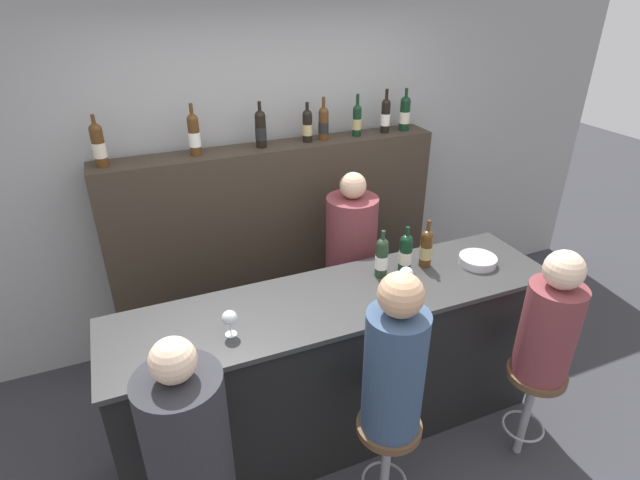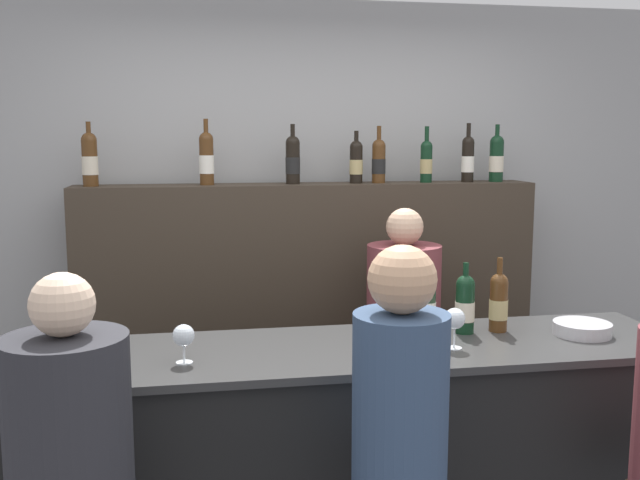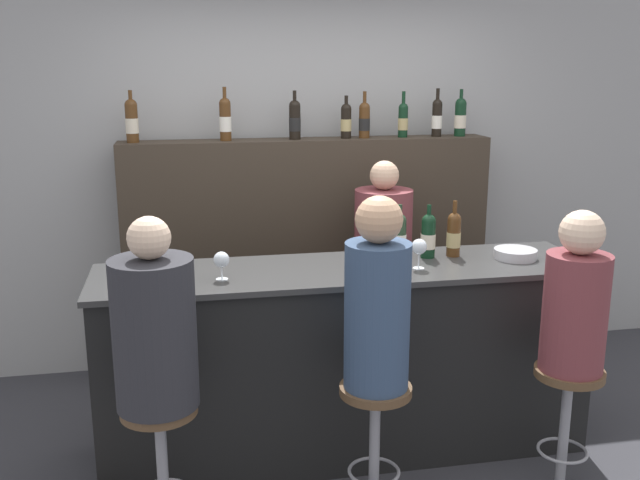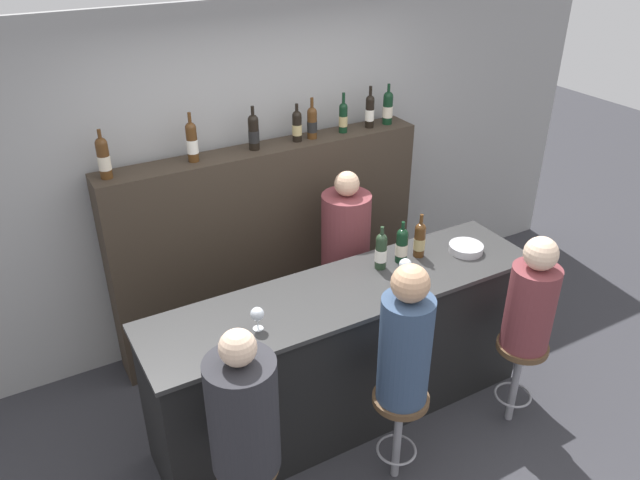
{
  "view_description": "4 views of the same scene",
  "coord_description": "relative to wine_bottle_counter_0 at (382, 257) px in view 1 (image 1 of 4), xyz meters",
  "views": [
    {
      "loc": [
        -1.02,
        -1.83,
        2.64
      ],
      "look_at": [
        -0.12,
        0.32,
        1.43
      ],
      "focal_mm": 28.0,
      "sensor_mm": 36.0,
      "label": 1
    },
    {
      "loc": [
        -0.61,
        -2.31,
        1.85
      ],
      "look_at": [
        -0.13,
        0.36,
        1.46
      ],
      "focal_mm": 40.0,
      "sensor_mm": 36.0,
      "label": 2
    },
    {
      "loc": [
        -0.83,
        -3.2,
        2.08
      ],
      "look_at": [
        -0.15,
        0.25,
        1.22
      ],
      "focal_mm": 40.0,
      "sensor_mm": 36.0,
      "label": 3
    },
    {
      "loc": [
        -1.75,
        -2.43,
        3.2
      ],
      "look_at": [
        -0.17,
        0.35,
        1.42
      ],
      "focal_mm": 35.0,
      "sensor_mm": 36.0,
      "label": 4
    }
  ],
  "objects": [
    {
      "name": "wine_bottle_backbar_0",
      "position": [
        -1.44,
        1.04,
        0.57
      ],
      "size": [
        0.08,
        0.08,
        0.32
      ],
      "color": "#4C2D14",
      "rests_on": "back_bar_cabinet"
    },
    {
      "name": "wine_bottle_counter_0",
      "position": [
        0.0,
        0.0,
        0.0
      ],
      "size": [
        0.08,
        0.08,
        0.3
      ],
      "color": "#233823",
      "rests_on": "bar_counter"
    },
    {
      "name": "bar_stool_middle",
      "position": [
        -0.32,
        -0.72,
        -0.67
      ],
      "size": [
        0.33,
        0.33,
        0.65
      ],
      "color": "gray",
      "rests_on": "ground_plane"
    },
    {
      "name": "bar_counter",
      "position": [
        -0.32,
        -0.11,
        -0.65
      ],
      "size": [
        2.63,
        0.65,
        1.05
      ],
      "color": "black",
      "rests_on": "ground_plane"
    },
    {
      "name": "wine_glass_1",
      "position": [
        0.04,
        -0.21,
        -0.01
      ],
      "size": [
        0.08,
        0.08,
        0.16
      ],
      "color": "silver",
      "rests_on": "bar_counter"
    },
    {
      "name": "wine_bottle_backbar_3",
      "position": [
        -0.06,
        1.04,
        0.55
      ],
      "size": [
        0.07,
        0.07,
        0.28
      ],
      "color": "black",
      "rests_on": "back_bar_cabinet"
    },
    {
      "name": "metal_bowl",
      "position": [
        0.63,
        -0.12,
        -0.1
      ],
      "size": [
        0.23,
        0.23,
        0.05
      ],
      "color": "#B7B7BC",
      "rests_on": "bar_counter"
    },
    {
      "name": "wine_bottle_counter_2",
      "position": [
        0.31,
        -0.0,
        -0.0
      ],
      "size": [
        0.08,
        0.08,
        0.31
      ],
      "color": "#4C2D14",
      "rests_on": "bar_counter"
    },
    {
      "name": "bartender",
      "position": [
        0.07,
        0.54,
        -0.48
      ],
      "size": [
        0.36,
        0.36,
        1.52
      ],
      "color": "brown",
      "rests_on": "ground_plane"
    },
    {
      "name": "wine_bottle_backbar_6",
      "position": [
        0.57,
        1.04,
        0.56
      ],
      "size": [
        0.07,
        0.07,
        0.32
      ],
      "color": "black",
      "rests_on": "back_bar_cabinet"
    },
    {
      "name": "wine_bottle_backbar_2",
      "position": [
        -0.41,
        1.04,
        0.56
      ],
      "size": [
        0.08,
        0.08,
        0.32
      ],
      "color": "black",
      "rests_on": "back_bar_cabinet"
    },
    {
      "name": "back_bar_cabinet",
      "position": [
        -0.32,
        1.04,
        -0.37
      ],
      "size": [
        2.46,
        0.28,
        1.61
      ],
      "color": "#382D23",
      "rests_on": "ground_plane"
    },
    {
      "name": "wine_glass_0",
      "position": [
        -0.98,
        -0.21,
        -0.03
      ],
      "size": [
        0.08,
        0.08,
        0.14
      ],
      "color": "silver",
      "rests_on": "bar_counter"
    },
    {
      "name": "bar_stool_right",
      "position": [
        0.65,
        -0.72,
        -0.67
      ],
      "size": [
        0.33,
        0.33,
        0.65
      ],
      "color": "gray",
      "rests_on": "ground_plane"
    },
    {
      "name": "guest_seated_left",
      "position": [
        -1.29,
        -0.72,
        -0.17
      ],
      "size": [
        0.35,
        0.35,
        0.83
      ],
      "color": "#28282D",
      "rests_on": "bar_stool_left"
    },
    {
      "name": "guest_seated_middle",
      "position": [
        -0.32,
        -0.72,
        -0.13
      ],
      "size": [
        0.3,
        0.3,
        0.88
      ],
      "color": "#334766",
      "rests_on": "bar_stool_middle"
    },
    {
      "name": "wine_bottle_backbar_5",
      "position": [
        0.33,
        1.04,
        0.55
      ],
      "size": [
        0.07,
        0.07,
        0.31
      ],
      "color": "black",
      "rests_on": "back_bar_cabinet"
    },
    {
      "name": "ground_plane",
      "position": [
        -0.32,
        -0.41,
        -1.18
      ],
      "size": [
        16.0,
        16.0,
        0.0
      ],
      "primitive_type": "plane",
      "color": "#333338"
    },
    {
      "name": "wine_bottle_backbar_1",
      "position": [
        -0.86,
        1.04,
        0.57
      ],
      "size": [
        0.08,
        0.08,
        0.34
      ],
      "color": "#4C2D14",
      "rests_on": "back_bar_cabinet"
    },
    {
      "name": "wine_bottle_counter_1",
      "position": [
        0.17,
        0.0,
        -0.0
      ],
      "size": [
        0.08,
        0.08,
        0.3
      ],
      "color": "black",
      "rests_on": "bar_counter"
    },
    {
      "name": "wine_bottle_backbar_7",
      "position": [
        0.74,
        1.04,
        0.56
      ],
      "size": [
        0.08,
        0.08,
        0.32
      ],
      "color": "black",
      "rests_on": "back_bar_cabinet"
    },
    {
      "name": "wine_bottle_backbar_4",
      "position": [
        0.06,
        1.04,
        0.55
      ],
      "size": [
        0.07,
        0.07,
        0.31
      ],
      "color": "#4C2D14",
      "rests_on": "back_bar_cabinet"
    },
    {
      "name": "guest_seated_right",
      "position": [
        0.65,
        -0.72,
        -0.18
      ],
      "size": [
        0.3,
        0.3,
        0.78
      ],
      "color": "brown",
      "rests_on": "bar_stool_right"
    },
    {
      "name": "wall_back",
      "position": [
        -0.32,
        1.26,
        0.12
      ],
      "size": [
        6.4,
        0.05,
        2.6
      ],
      "color": "#9E9E9E",
      "rests_on": "ground_plane"
    }
  ]
}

